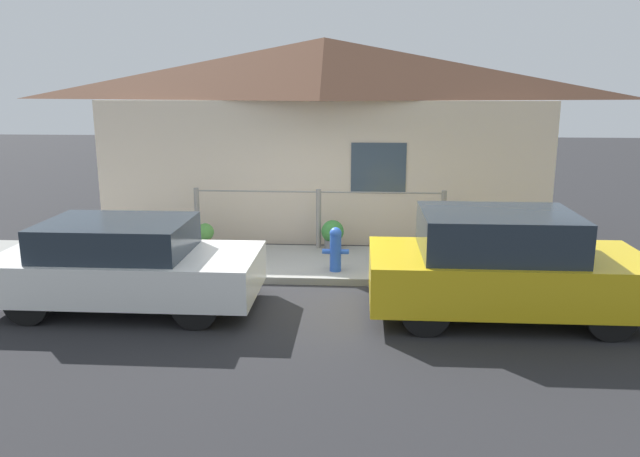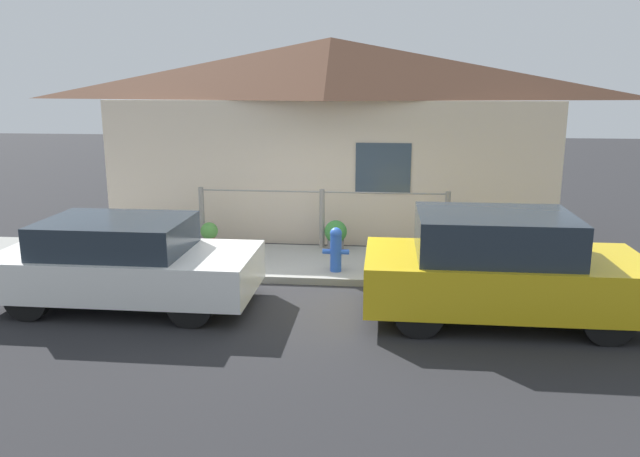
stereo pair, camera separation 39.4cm
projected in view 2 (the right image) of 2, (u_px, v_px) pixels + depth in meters
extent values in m
plane|color=#262628|center=(310.00, 285.00, 10.35)|extent=(60.00, 60.00, 0.00)
cube|color=gray|center=(317.00, 263.00, 11.38)|extent=(24.00, 2.15, 0.12)
cube|color=beige|center=(326.00, 174.00, 12.68)|extent=(9.28, 0.12, 2.94)
cube|color=#384756|center=(383.00, 168.00, 12.46)|extent=(1.10, 0.04, 1.00)
pyramid|color=brown|center=(331.00, 69.00, 13.21)|extent=(9.68, 2.20, 1.27)
cylinder|color=gray|center=(202.00, 216.00, 12.38)|extent=(0.10, 0.10, 1.16)
cylinder|color=gray|center=(322.00, 219.00, 12.14)|extent=(0.10, 0.10, 1.16)
cylinder|color=gray|center=(447.00, 221.00, 11.89)|extent=(0.10, 0.10, 1.16)
cylinder|color=gray|center=(322.00, 192.00, 12.02)|extent=(4.80, 0.03, 0.03)
cube|color=white|center=(129.00, 270.00, 9.32)|extent=(3.81, 1.75, 0.60)
cube|color=#232D38|center=(116.00, 235.00, 9.21)|extent=(2.10, 1.54, 0.48)
cylinder|color=black|center=(219.00, 272.00, 9.97)|extent=(0.64, 0.20, 0.64)
cylinder|color=black|center=(190.00, 304.00, 8.52)|extent=(0.64, 0.20, 0.64)
cylinder|color=black|center=(79.00, 268.00, 10.22)|extent=(0.64, 0.20, 0.64)
cylinder|color=black|center=(27.00, 298.00, 8.77)|extent=(0.64, 0.20, 0.64)
cube|color=gold|center=(503.00, 279.00, 8.75)|extent=(3.85, 1.80, 0.68)
cube|color=#232D38|center=(494.00, 235.00, 8.62)|extent=(2.12, 1.58, 0.60)
cylinder|color=black|center=(573.00, 282.00, 9.44)|extent=(0.65, 0.20, 0.65)
cylinder|color=black|center=(608.00, 320.00, 7.93)|extent=(0.65, 0.20, 0.65)
cylinder|color=black|center=(414.00, 278.00, 9.68)|extent=(0.65, 0.20, 0.65)
cylinder|color=black|center=(419.00, 313.00, 8.18)|extent=(0.65, 0.20, 0.65)
cylinder|color=blue|center=(336.00, 253.00, 10.65)|extent=(0.19, 0.19, 0.62)
sphere|color=blue|center=(336.00, 233.00, 10.57)|extent=(0.20, 0.20, 0.20)
cylinder|color=blue|center=(328.00, 251.00, 10.66)|extent=(0.18, 0.09, 0.09)
cylinder|color=blue|center=(344.00, 252.00, 10.63)|extent=(0.18, 0.09, 0.09)
cylinder|color=slate|center=(336.00, 245.00, 12.09)|extent=(0.32, 0.32, 0.19)
sphere|color=#387F38|center=(336.00, 232.00, 12.04)|extent=(0.44, 0.44, 0.44)
cylinder|color=#9E5638|center=(210.00, 242.00, 12.22)|extent=(0.22, 0.22, 0.21)
sphere|color=#4C8E3D|center=(209.00, 231.00, 12.16)|extent=(0.34, 0.34, 0.34)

